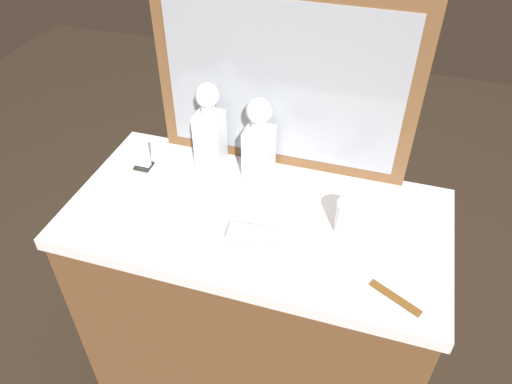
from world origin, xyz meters
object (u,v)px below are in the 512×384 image
crystal_tumbler_right (349,219)px  napkin_holder (142,155)px  crystal_decanter_rear (259,146)px  tortoiseshell_comb (395,298)px  silver_brush_right (253,235)px  crystal_decanter_far_left (210,136)px

crystal_tumbler_right → napkin_holder: napkin_holder is taller
crystal_decanter_rear → tortoiseshell_comb: size_ratio=2.05×
napkin_holder → crystal_tumbler_right: bearing=-8.2°
crystal_tumbler_right → napkin_holder: size_ratio=0.87×
crystal_decanter_rear → crystal_tumbler_right: size_ratio=2.75×
silver_brush_right → tortoiseshell_comb: size_ratio=1.11×
silver_brush_right → tortoiseshell_comb: 0.39m
crystal_decanter_rear → crystal_tumbler_right: (0.31, -0.17, -0.06)m
crystal_decanter_far_left → tortoiseshell_comb: bearing=-30.6°
crystal_decanter_far_left → silver_brush_right: crystal_decanter_far_left is taller
tortoiseshell_comb → silver_brush_right: bearing=166.5°
crystal_decanter_far_left → crystal_decanter_rear: bearing=3.2°
crystal_decanter_rear → napkin_holder: 0.37m
crystal_tumbler_right → tortoiseshell_comb: bearing=-53.4°
crystal_tumbler_right → napkin_holder: (-0.67, 0.10, 0.00)m
crystal_decanter_rear → crystal_tumbler_right: 0.36m
silver_brush_right → tortoiseshell_comb: (0.38, -0.09, -0.01)m
crystal_decanter_far_left → napkin_holder: (-0.21, -0.07, -0.07)m
tortoiseshell_comb → napkin_holder: (-0.81, 0.29, 0.04)m
crystal_decanter_far_left → silver_brush_right: bearing=-50.2°
silver_brush_right → napkin_holder: 0.47m
tortoiseshell_comb → crystal_decanter_rear: bearing=141.0°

